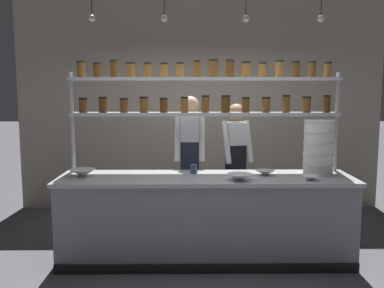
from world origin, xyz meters
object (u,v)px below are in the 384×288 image
(spice_shelf_unit, at_px, (205,97))
(prep_bowl_center_front, at_px, (83,173))
(chef_left, at_px, (190,157))
(prep_bowl_near_right, at_px, (265,173))
(serving_cup_front, at_px, (194,169))
(container_stack, at_px, (319,147))
(prep_bowl_center_back, at_px, (240,177))
(chef_center, at_px, (236,160))
(prep_bowl_near_left, at_px, (310,178))

(spice_shelf_unit, xyz_separation_m, prep_bowl_center_front, (-1.31, -0.32, -0.79))
(chef_left, relative_size, prep_bowl_near_right, 8.67)
(prep_bowl_center_front, height_order, prep_bowl_near_right, prep_bowl_center_front)
(chef_left, height_order, serving_cup_front, chef_left)
(spice_shelf_unit, xyz_separation_m, container_stack, (1.22, -0.23, -0.54))
(prep_bowl_center_back, distance_m, serving_cup_front, 0.59)
(prep_bowl_near_right, bearing_deg, spice_shelf_unit, 155.98)
(prep_bowl_near_right, distance_m, serving_cup_front, 0.78)
(chef_center, relative_size, prep_bowl_center_back, 6.56)
(prep_bowl_near_left, bearing_deg, prep_bowl_near_right, 149.10)
(chef_left, distance_m, serving_cup_front, 0.49)
(container_stack, height_order, prep_bowl_center_back, container_stack)
(chef_left, relative_size, chef_center, 1.06)
(chef_left, distance_m, chef_center, 0.61)
(spice_shelf_unit, height_order, prep_bowl_center_back, spice_shelf_unit)
(prep_bowl_near_left, relative_size, prep_bowl_center_front, 0.62)
(container_stack, height_order, prep_bowl_center_front, container_stack)
(serving_cup_front, bearing_deg, spice_shelf_unit, 52.61)
(chef_left, xyz_separation_m, prep_bowl_near_right, (0.81, -0.60, -0.08))
(prep_bowl_center_back, xyz_separation_m, serving_cup_front, (-0.46, 0.38, 0.02))
(prep_bowl_near_left, bearing_deg, serving_cup_front, 162.90)
(container_stack, relative_size, serving_cup_front, 5.88)
(prep_bowl_near_left, distance_m, prep_bowl_near_right, 0.49)
(prep_bowl_near_left, bearing_deg, spice_shelf_unit, 153.15)
(serving_cup_front, bearing_deg, chef_center, 51.51)
(chef_center, bearing_deg, prep_bowl_center_front, -168.88)
(chef_center, bearing_deg, container_stack, -57.05)
(prep_bowl_center_front, relative_size, prep_bowl_center_back, 1.10)
(spice_shelf_unit, distance_m, serving_cup_front, 0.81)
(prep_bowl_center_front, xyz_separation_m, prep_bowl_center_back, (1.64, -0.23, -0.00))
(prep_bowl_near_left, xyz_separation_m, prep_bowl_center_back, (-0.72, -0.01, 0.01))
(chef_center, relative_size, prep_bowl_center_front, 5.96)
(spice_shelf_unit, relative_size, prep_bowl_center_back, 11.89)
(chef_left, xyz_separation_m, prep_bowl_near_left, (1.22, -0.85, -0.08))
(chef_left, xyz_separation_m, prep_bowl_center_back, (0.50, -0.87, -0.07))
(chef_center, distance_m, container_stack, 1.13)
(spice_shelf_unit, relative_size, container_stack, 5.10)
(serving_cup_front, bearing_deg, prep_bowl_center_front, -172.92)
(container_stack, relative_size, prep_bowl_near_right, 2.91)
(prep_bowl_near_left, relative_size, prep_bowl_near_right, 0.86)
(chef_center, relative_size, prep_bowl_near_right, 8.19)
(prep_bowl_near_right, bearing_deg, container_stack, 4.90)
(container_stack, height_order, serving_cup_front, container_stack)
(chef_center, xyz_separation_m, prep_bowl_center_back, (-0.08, -1.05, -0.00))
(prep_bowl_near_left, xyz_separation_m, prep_bowl_center_front, (-2.37, 0.22, 0.01))
(chef_left, bearing_deg, prep_bowl_near_right, -35.18)
(container_stack, bearing_deg, prep_bowl_center_front, -178.14)
(prep_bowl_near_left, bearing_deg, prep_bowl_center_front, 174.76)
(chef_left, distance_m, prep_bowl_center_back, 1.00)
(container_stack, bearing_deg, prep_bowl_near_left, -118.74)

